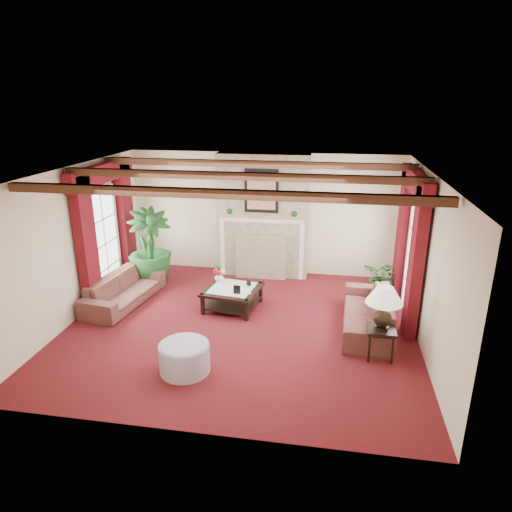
% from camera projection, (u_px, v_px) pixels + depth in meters
% --- Properties ---
extents(floor, '(6.00, 6.00, 0.00)m').
position_uv_depth(floor, '(241.00, 326.00, 8.04)').
color(floor, '#3E0B13').
rests_on(floor, ground).
extents(ceiling, '(6.00, 6.00, 0.00)m').
position_uv_depth(ceiling, '(239.00, 172.00, 7.15)').
color(ceiling, white).
rests_on(ceiling, floor).
extents(back_wall, '(6.00, 0.02, 2.70)m').
position_uv_depth(back_wall, '(264.00, 214.00, 10.15)').
color(back_wall, beige).
rests_on(back_wall, ground).
extents(left_wall, '(0.02, 5.50, 2.70)m').
position_uv_depth(left_wall, '(74.00, 244.00, 8.06)').
color(left_wall, beige).
rests_on(left_wall, ground).
extents(right_wall, '(0.02, 5.50, 2.70)m').
position_uv_depth(right_wall, '(428.00, 264.00, 7.13)').
color(right_wall, beige).
rests_on(right_wall, ground).
extents(ceiling_beams, '(6.00, 3.00, 0.12)m').
position_uv_depth(ceiling_beams, '(239.00, 176.00, 7.17)').
color(ceiling_beams, '#351E10').
rests_on(ceiling_beams, ceiling).
extents(fireplace, '(2.00, 0.52, 2.70)m').
position_uv_depth(fireplace, '(263.00, 153.00, 9.52)').
color(fireplace, tan).
rests_on(fireplace, ground).
extents(french_door_left, '(0.10, 1.10, 2.16)m').
position_uv_depth(french_door_left, '(98.00, 190.00, 8.73)').
color(french_door_left, white).
rests_on(french_door_left, ground).
extents(french_door_right, '(0.10, 1.10, 2.16)m').
position_uv_depth(french_door_right, '(421.00, 201.00, 7.80)').
color(french_door_right, white).
rests_on(french_door_right, ground).
extents(curtains_left, '(0.20, 2.40, 2.55)m').
position_uv_depth(curtains_left, '(101.00, 168.00, 8.58)').
color(curtains_left, '#550B16').
rests_on(curtains_left, ground).
extents(curtains_right, '(0.20, 2.40, 2.55)m').
position_uv_depth(curtains_right, '(417.00, 176.00, 7.68)').
color(curtains_right, '#550B16').
rests_on(curtains_right, ground).
extents(sofa_left, '(2.09, 1.11, 0.76)m').
position_uv_depth(sofa_left, '(123.00, 285.00, 8.81)').
color(sofa_left, '#3D1020').
rests_on(sofa_left, ground).
extents(sofa_right, '(2.09, 0.75, 0.80)m').
position_uv_depth(sofa_right, '(368.00, 307.00, 7.86)').
color(sofa_right, '#3D1020').
rests_on(sofa_right, ground).
extents(potted_palm, '(2.51, 2.52, 0.91)m').
position_uv_depth(potted_palm, '(151.00, 263.00, 9.75)').
color(potted_palm, black).
rests_on(potted_palm, ground).
extents(small_plant, '(1.49, 1.49, 0.63)m').
position_uv_depth(small_plant, '(383.00, 282.00, 9.13)').
color(small_plant, black).
rests_on(small_plant, ground).
extents(coffee_table, '(1.12, 1.12, 0.40)m').
position_uv_depth(coffee_table, '(232.00, 298.00, 8.68)').
color(coffee_table, black).
rests_on(coffee_table, ground).
extents(side_table, '(0.44, 0.44, 0.50)m').
position_uv_depth(side_table, '(380.00, 343.00, 6.99)').
color(side_table, black).
rests_on(side_table, ground).
extents(ottoman, '(0.74, 0.74, 0.43)m').
position_uv_depth(ottoman, '(184.00, 358.00, 6.65)').
color(ottoman, '#938EA1').
rests_on(ottoman, ground).
extents(table_lamp, '(0.55, 0.55, 0.70)m').
position_uv_depth(table_lamp, '(383.00, 307.00, 6.79)').
color(table_lamp, black).
rests_on(table_lamp, side_table).
extents(flower_vase, '(0.22, 0.22, 0.17)m').
position_uv_depth(flower_vase, '(219.00, 277.00, 8.90)').
color(flower_vase, silver).
rests_on(flower_vase, coffee_table).
extents(book, '(0.21, 0.16, 0.27)m').
position_uv_depth(book, '(239.00, 286.00, 8.36)').
color(book, black).
rests_on(book, coffee_table).
extents(photo_frame_a, '(0.13, 0.02, 0.17)m').
position_uv_depth(photo_frame_a, '(237.00, 290.00, 8.32)').
color(photo_frame_a, black).
rests_on(photo_frame_a, coffee_table).
extents(photo_frame_b, '(0.09, 0.05, 0.12)m').
position_uv_depth(photo_frame_b, '(249.00, 283.00, 8.68)').
color(photo_frame_b, black).
rests_on(photo_frame_b, coffee_table).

